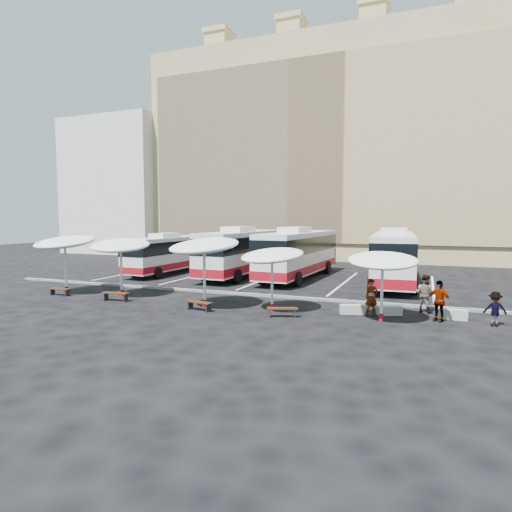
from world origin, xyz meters
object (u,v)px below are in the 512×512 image
at_px(sunshade_2, 204,246).
at_px(conc_bench_1, 389,311).
at_px(passenger_0, 372,297).
at_px(wood_bench_1, 116,294).
at_px(bus_1, 244,250).
at_px(sunshade_0, 65,242).
at_px(conc_bench_2, 453,314).
at_px(bus_0, 172,252).
at_px(wood_bench_3, 282,310).
at_px(sunshade_3, 272,256).
at_px(passenger_3, 495,309).
at_px(passenger_1, 425,294).
at_px(wood_bench_2, 199,304).
at_px(bus_3, 393,255).
at_px(sunshade_4, 383,261).
at_px(passenger_2, 439,301).
at_px(conc_bench_0, 352,309).
at_px(sunshade_1, 121,246).
at_px(bus_2, 299,252).
at_px(wood_bench_0, 60,290).

bearing_deg(sunshade_2, conc_bench_1, 10.50).
bearing_deg(passenger_0, wood_bench_1, 153.56).
distance_m(bus_1, sunshade_2, 12.95).
bearing_deg(sunshade_0, conc_bench_2, 3.36).
relative_size(bus_0, wood_bench_3, 7.24).
xyz_separation_m(sunshade_3, passenger_3, (10.01, 0.66, -2.05)).
height_order(wood_bench_3, passenger_1, passenger_1).
relative_size(wood_bench_2, passenger_1, 0.82).
xyz_separation_m(sunshade_0, conc_bench_2, (22.10, 1.30, -2.96)).
bearing_deg(bus_3, sunshade_3, -116.72).
xyz_separation_m(sunshade_4, conc_bench_2, (3.05, 1.60, -2.54)).
distance_m(bus_3, passenger_0, 11.03).
relative_size(passenger_2, passenger_3, 1.24).
distance_m(bus_1, conc_bench_0, 15.52).
relative_size(sunshade_3, passenger_0, 2.29).
xyz_separation_m(sunshade_4, wood_bench_3, (-4.46, -0.89, -2.43)).
height_order(bus_0, wood_bench_2, bus_0).
relative_size(sunshade_4, wood_bench_3, 2.38).
height_order(bus_1, sunshade_1, bus_1).
bearing_deg(sunshade_4, passenger_1, 56.20).
relative_size(wood_bench_3, conc_bench_2, 1.19).
xyz_separation_m(bus_0, passenger_2, (21.02, -10.64, -0.82)).
distance_m(bus_1, sunshade_0, 13.88).
bearing_deg(sunshade_1, wood_bench_3, -8.88).
bearing_deg(wood_bench_3, sunshade_3, 129.67).
distance_m(bus_2, passenger_3, 16.84).
xyz_separation_m(sunshade_2, passenger_3, (13.61, 1.13, -2.48)).
distance_m(conc_bench_1, passenger_2, 2.33).
relative_size(bus_0, sunshade_4, 3.04).
distance_m(bus_1, bus_3, 11.72).
bearing_deg(passenger_0, conc_bench_2, -23.05).
relative_size(wood_bench_1, conc_bench_0, 1.36).
xyz_separation_m(bus_1, sunshade_4, (12.06, -12.24, 0.71)).
relative_size(bus_0, passenger_1, 5.78).
relative_size(sunshade_1, passenger_1, 2.37).
distance_m(bus_1, bus_2, 4.62).
height_order(bus_0, passenger_2, bus_0).
xyz_separation_m(passenger_0, passenger_1, (2.38, 1.75, 0.05)).
relative_size(sunshade_4, passenger_3, 2.37).
bearing_deg(bus_2, wood_bench_0, -128.63).
relative_size(sunshade_0, sunshade_1, 0.87).
height_order(bus_0, sunshade_0, sunshade_0).
height_order(bus_1, wood_bench_2, bus_1).
relative_size(sunshade_4, passenger_1, 1.90).
distance_m(sunshade_0, passenger_0, 18.65).
bearing_deg(wood_bench_0, conc_bench_0, 4.79).
bearing_deg(sunshade_4, conc_bench_1, 80.10).
height_order(conc_bench_0, passenger_3, passenger_3).
bearing_deg(conc_bench_0, passenger_0, -4.21).
distance_m(wood_bench_0, passenger_0, 18.37).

